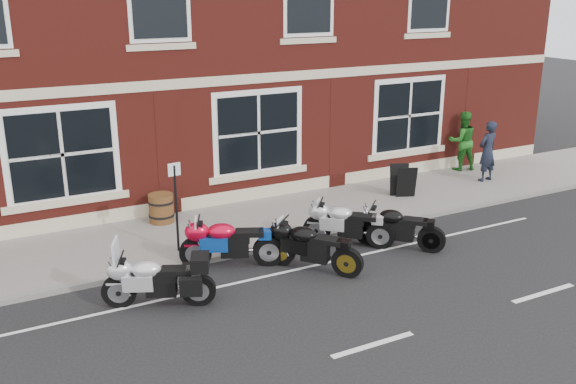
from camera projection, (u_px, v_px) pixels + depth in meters
name	position (u px, v px, depth m)	size (l,w,h in m)	color
ground	(288.00, 276.00, 13.12)	(80.00, 80.00, 0.00)	black
sidewalk	(230.00, 227.00, 15.63)	(30.00, 3.00, 0.12)	slate
kerb	(258.00, 250.00, 14.30)	(30.00, 0.16, 0.12)	slate
moto_touring_silver	(155.00, 278.00, 11.74)	(1.95, 1.01, 1.38)	black
moto_sport_red	(230.00, 241.00, 13.43)	(2.07, 1.05, 1.00)	black
moto_sport_black	(312.00, 245.00, 13.24)	(1.44, 1.78, 0.97)	black
moto_sport_silver	(347.00, 223.00, 14.55)	(1.66, 1.51, 0.95)	black
moto_naked_black	(398.00, 226.00, 14.39)	(1.48, 1.59, 0.92)	black
pedestrian_left	(487.00, 151.00, 18.94)	(0.66, 0.43, 1.81)	black
pedestrian_right	(462.00, 141.00, 20.10)	(0.90, 0.70, 1.86)	#1E631C
a_board_sign	(403.00, 181.00, 17.63)	(0.53, 0.36, 0.89)	black
barrel_planter	(161.00, 208.00, 15.72)	(0.64, 0.64, 0.71)	#411C11
parking_sign	(176.00, 201.00, 13.74)	(0.28, 0.05, 1.99)	black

